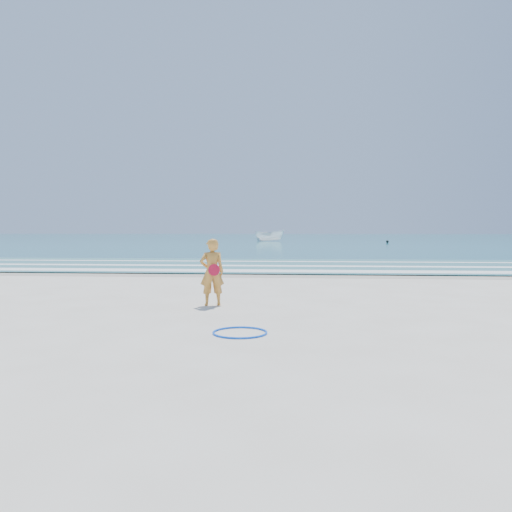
{
  "coord_description": "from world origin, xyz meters",
  "views": [
    {
      "loc": [
        1.79,
        -10.34,
        1.75
      ],
      "look_at": [
        0.61,
        4.0,
        1.0
      ],
      "focal_mm": 35.0,
      "sensor_mm": 36.0,
      "label": 1
    }
  ],
  "objects": [
    {
      "name": "shallow",
      "position": [
        0.0,
        14.0,
        0.04
      ],
      "size": [
        400.0,
        10.0,
        0.01
      ],
      "primitive_type": "cube",
      "color": "#59B7AD",
      "rests_on": "ocean"
    },
    {
      "name": "buoy",
      "position": [
        13.67,
        56.58,
        0.22
      ],
      "size": [
        0.36,
        0.36,
        0.36
      ],
      "primitive_type": "sphere",
      "color": "black",
      "rests_on": "ocean"
    },
    {
      "name": "foam_mid",
      "position": [
        0.0,
        13.2,
        0.05
      ],
      "size": [
        400.0,
        0.9,
        0.01
      ],
      "primitive_type": "cube",
      "color": "white",
      "rests_on": "shallow"
    },
    {
      "name": "hoop",
      "position": [
        0.83,
        -2.03,
        0.02
      ],
      "size": [
        1.0,
        1.0,
        0.03
      ],
      "primitive_type": "torus",
      "rotation": [
        0.0,
        0.0,
        0.07
      ],
      "color": "blue",
      "rests_on": "ground"
    },
    {
      "name": "boat",
      "position": [
        -2.35,
        64.87,
        0.89
      ],
      "size": [
        4.56,
        2.09,
        1.7
      ],
      "primitive_type": "imported",
      "rotation": [
        0.0,
        0.0,
        1.47
      ],
      "color": "white",
      "rests_on": "ocean"
    },
    {
      "name": "foam_far",
      "position": [
        0.0,
        16.5,
        0.05
      ],
      "size": [
        400.0,
        0.6,
        0.01
      ],
      "primitive_type": "cube",
      "color": "white",
      "rests_on": "shallow"
    },
    {
      "name": "wet_sand",
      "position": [
        0.0,
        9.0,
        0.0
      ],
      "size": [
        400.0,
        2.4,
        0.0
      ],
      "primitive_type": "cube",
      "color": "#B2A893",
      "rests_on": "ground"
    },
    {
      "name": "woman",
      "position": [
        -0.17,
        1.05,
        0.78
      ],
      "size": [
        0.65,
        0.52,
        1.55
      ],
      "color": "orange",
      "rests_on": "ground"
    },
    {
      "name": "ground",
      "position": [
        0.0,
        0.0,
        0.0
      ],
      "size": [
        400.0,
        400.0,
        0.0
      ],
      "primitive_type": "plane",
      "color": "silver",
      "rests_on": "ground"
    },
    {
      "name": "foam_near",
      "position": [
        0.0,
        10.3,
        0.05
      ],
      "size": [
        400.0,
        1.4,
        0.01
      ],
      "primitive_type": "cube",
      "color": "white",
      "rests_on": "shallow"
    },
    {
      "name": "ocean",
      "position": [
        0.0,
        105.0,
        0.02
      ],
      "size": [
        400.0,
        190.0,
        0.04
      ],
      "primitive_type": "cube",
      "color": "#19727F",
      "rests_on": "ground"
    }
  ]
}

